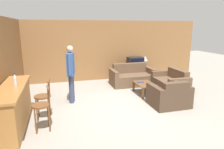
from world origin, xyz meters
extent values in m
plane|color=gray|center=(0.00, 0.00, 0.00)|extent=(24.00, 24.00, 0.00)
cube|color=olive|center=(0.00, 3.54, 1.30)|extent=(9.40, 0.08, 2.60)
cube|color=olive|center=(-3.15, 1.27, 1.30)|extent=(0.08, 8.54, 2.60)
cube|color=#A87038|center=(-2.81, -0.28, 0.47)|extent=(0.47, 2.18, 0.95)
cube|color=#A87038|center=(-2.81, -0.28, 0.97)|extent=(0.55, 2.24, 0.05)
cylinder|color=brown|center=(-2.19, -0.59, 0.60)|extent=(0.46, 0.46, 0.04)
cylinder|color=brown|center=(-2.35, -0.47, 0.29)|extent=(0.04, 0.04, 0.58)
cylinder|color=brown|center=(-2.31, -0.75, 0.29)|extent=(0.04, 0.04, 0.58)
cylinder|color=brown|center=(-2.06, -0.43, 0.29)|extent=(0.04, 0.04, 0.58)
cylinder|color=brown|center=(-2.03, -0.72, 0.29)|extent=(0.04, 0.04, 0.58)
cylinder|color=brown|center=(-2.03, -0.45, 0.80)|extent=(0.02, 0.02, 0.36)
cylinder|color=brown|center=(-2.02, -0.53, 0.80)|extent=(0.02, 0.02, 0.36)
cylinder|color=brown|center=(-2.01, -0.61, 0.80)|extent=(0.02, 0.02, 0.36)
cylinder|color=brown|center=(-2.00, -0.70, 0.80)|extent=(0.02, 0.02, 0.36)
cube|color=brown|center=(-2.02, -0.57, 1.00)|extent=(0.08, 0.35, 0.04)
cylinder|color=brown|center=(-2.19, 0.02, 0.60)|extent=(0.43, 0.43, 0.04)
cylinder|color=brown|center=(-2.33, 0.17, 0.29)|extent=(0.04, 0.04, 0.58)
cylinder|color=brown|center=(-2.34, -0.12, 0.29)|extent=(0.04, 0.04, 0.58)
cylinder|color=brown|center=(-2.04, 0.15, 0.29)|extent=(0.04, 0.04, 0.58)
cylinder|color=brown|center=(-2.05, -0.13, 0.29)|extent=(0.04, 0.04, 0.58)
cylinder|color=brown|center=(-2.01, 0.13, 0.80)|extent=(0.02, 0.02, 0.36)
cylinder|color=brown|center=(-2.01, 0.05, 0.80)|extent=(0.02, 0.02, 0.36)
cylinder|color=brown|center=(-2.02, -0.03, 0.80)|extent=(0.02, 0.02, 0.36)
cylinder|color=brown|center=(-2.02, -0.11, 0.80)|extent=(0.02, 0.02, 0.36)
cube|color=brown|center=(-2.01, 0.01, 1.00)|extent=(0.05, 0.35, 0.04)
cube|color=brown|center=(1.15, 2.33, 0.22)|extent=(1.43, 0.94, 0.44)
cube|color=brown|center=(1.15, 2.69, 0.64)|extent=(1.43, 0.22, 0.40)
cube|color=brown|center=(0.36, 2.33, 0.33)|extent=(0.16, 0.94, 0.66)
cube|color=brown|center=(1.95, 2.33, 0.33)|extent=(0.16, 0.94, 0.66)
cube|color=#4C3828|center=(1.39, -0.07, 0.22)|extent=(0.77, 0.89, 0.44)
cube|color=#4C3828|center=(1.39, -0.40, 0.63)|extent=(0.77, 0.22, 0.38)
cube|color=#4C3828|center=(1.85, -0.07, 0.32)|extent=(0.16, 0.89, 0.65)
cube|color=#4C3828|center=(0.92, -0.07, 0.32)|extent=(0.16, 0.89, 0.65)
cube|color=brown|center=(2.17, 1.17, 0.22)|extent=(0.86, 1.07, 0.44)
cube|color=brown|center=(2.49, 1.17, 0.62)|extent=(0.22, 1.07, 0.37)
cube|color=brown|center=(2.17, 1.78, 0.32)|extent=(0.86, 0.16, 0.64)
cube|color=brown|center=(2.17, 0.55, 0.32)|extent=(0.86, 0.16, 0.64)
cube|color=brown|center=(1.14, 1.08, 0.38)|extent=(0.60, 0.91, 0.04)
cube|color=brown|center=(0.88, 0.67, 0.18)|extent=(0.06, 0.06, 0.36)
cube|color=brown|center=(1.40, 0.67, 0.18)|extent=(0.06, 0.06, 0.36)
cube|color=brown|center=(0.88, 1.50, 0.18)|extent=(0.06, 0.06, 0.36)
cube|color=brown|center=(1.40, 1.50, 0.18)|extent=(0.06, 0.06, 0.36)
cube|color=#2D2319|center=(1.62, 3.19, 0.27)|extent=(1.22, 0.48, 0.54)
cube|color=black|center=(1.62, 3.19, 0.77)|extent=(0.69, 0.44, 0.47)
cube|color=black|center=(1.62, 2.97, 0.77)|extent=(0.62, 0.01, 0.40)
cylinder|color=silver|center=(-2.73, -0.25, 1.10)|extent=(0.07, 0.07, 0.20)
cone|color=silver|center=(-2.73, -0.25, 1.24)|extent=(0.07, 0.07, 0.09)
cylinder|color=black|center=(-2.73, -0.25, 1.29)|extent=(0.03, 0.03, 0.02)
cube|color=navy|center=(1.04, 1.25, 0.41)|extent=(0.22, 0.14, 0.03)
cylinder|color=brown|center=(2.09, 3.19, 0.55)|extent=(0.16, 0.16, 0.02)
cylinder|color=brown|center=(2.09, 3.19, 0.69)|extent=(0.03, 0.03, 0.25)
cone|color=silver|center=(2.09, 3.19, 0.93)|extent=(0.24, 0.24, 0.23)
cylinder|color=#384260|center=(-1.37, 1.10, 0.44)|extent=(0.14, 0.14, 0.87)
cylinder|color=#384260|center=(-1.41, 0.94, 0.44)|extent=(0.14, 0.14, 0.87)
cube|color=#335189|center=(-1.39, 1.02, 1.22)|extent=(0.28, 0.49, 0.69)
cylinder|color=#335189|center=(-1.34, 1.28, 1.24)|extent=(0.09, 0.09, 0.63)
cylinder|color=#335189|center=(-1.44, 0.77, 1.24)|extent=(0.09, 0.09, 0.63)
sphere|color=tan|center=(-1.39, 1.02, 1.68)|extent=(0.20, 0.20, 0.20)
camera|label=1|loc=(-1.78, -5.07, 2.31)|focal=32.00mm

